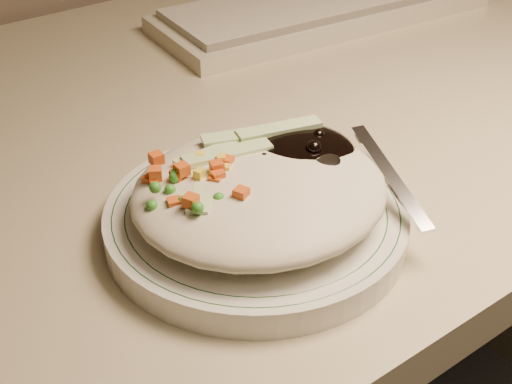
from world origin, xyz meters
TOP-DOWN VIEW (x-y plane):
  - desk at (0.00, 1.38)m, footprint 1.40×0.70m
  - plate at (-0.07, 1.19)m, footprint 0.23×0.23m
  - plate_rim at (-0.07, 1.19)m, footprint 0.22×0.22m
  - meal at (-0.07, 1.19)m, footprint 0.21×0.19m
  - keyboard at (0.27, 1.50)m, footprint 0.45×0.20m

SIDE VIEW (x-z plane):
  - desk at x=0.00m, z-range 0.17..0.91m
  - plate at x=-0.07m, z-range 0.74..0.76m
  - keyboard at x=0.27m, z-range 0.74..0.77m
  - plate_rim at x=-0.07m, z-range 0.76..0.76m
  - meal at x=-0.07m, z-range 0.76..0.81m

